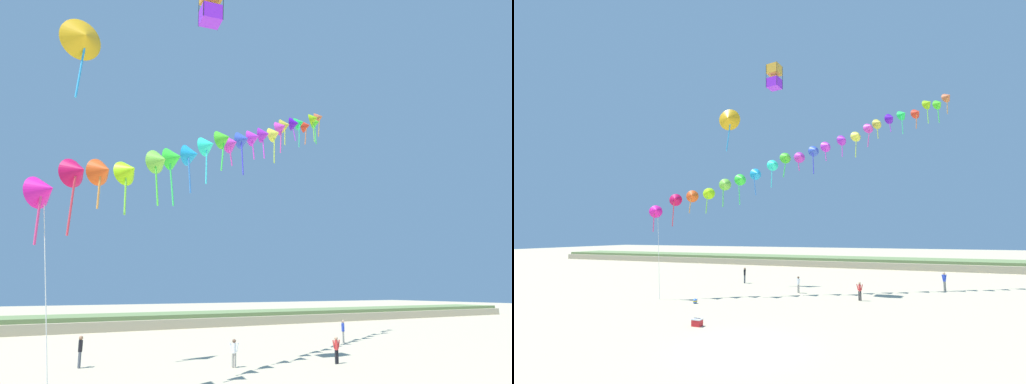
% 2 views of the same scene
% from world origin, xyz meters
% --- Properties ---
extents(dune_ridge, '(120.00, 8.64, 1.42)m').
position_xyz_m(dune_ridge, '(0.00, 43.88, 0.71)').
color(dune_ridge, tan).
rests_on(dune_ridge, ground).
extents(person_near_left, '(0.23, 0.58, 1.67)m').
position_xyz_m(person_near_left, '(-8.86, 19.45, 0.96)').
color(person_near_left, '#474C56').
rests_on(person_near_left, ground).
extents(person_near_right, '(0.52, 0.20, 1.49)m').
position_xyz_m(person_near_right, '(4.00, 13.65, 0.86)').
color(person_near_right, black).
rests_on(person_near_right, ground).
extents(person_mid_center, '(0.51, 0.47, 1.74)m').
position_xyz_m(person_mid_center, '(11.00, 21.24, 1.01)').
color(person_mid_center, gray).
rests_on(person_mid_center, ground).
extents(person_far_left, '(0.46, 0.37, 1.49)m').
position_xyz_m(person_far_left, '(-1.62, 15.42, 0.86)').
color(person_far_left, gray).
rests_on(person_far_left, ground).
extents(kite_banner_string, '(26.60, 18.74, 21.24)m').
position_xyz_m(kite_banner_string, '(0.37, 17.29, 13.91)').
color(kite_banner_string, '#E61797').
extents(large_kite_low_lead, '(1.40, 1.40, 2.37)m').
position_xyz_m(large_kite_low_lead, '(-3.71, 14.82, 20.75)').
color(large_kite_low_lead, '#8D24E9').
extents(large_kite_mid_trail, '(2.59, 1.40, 5.00)m').
position_xyz_m(large_kite_mid_trail, '(-10.27, 17.84, 18.23)').
color(large_kite_mid_trail, '#EDA816').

